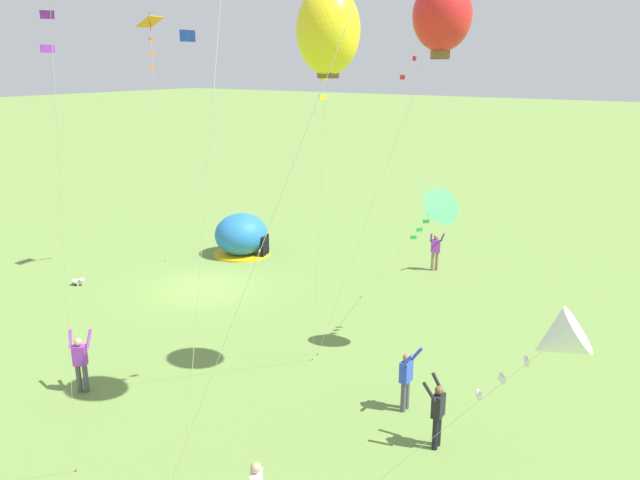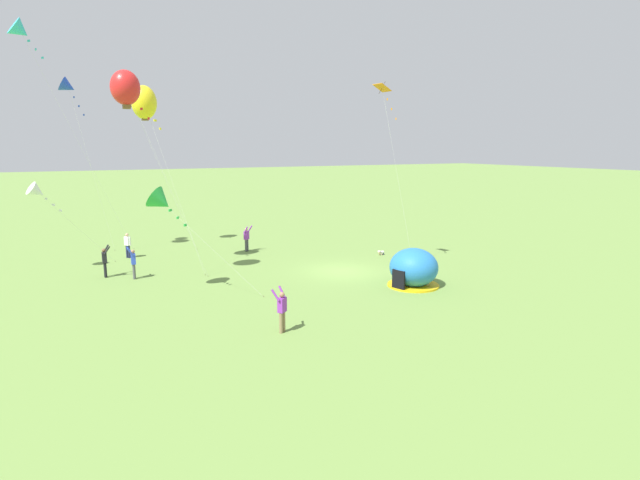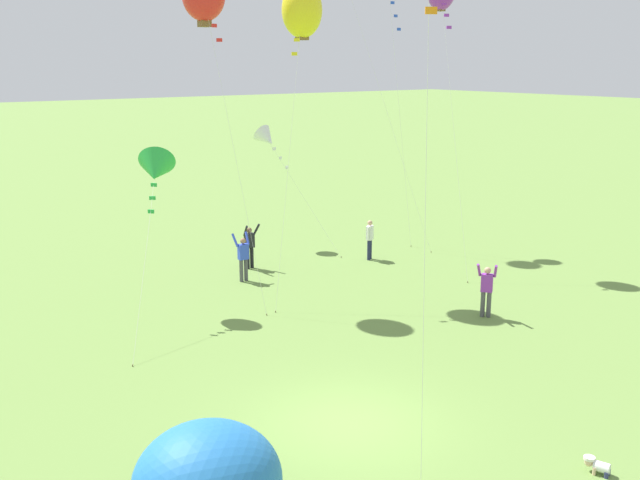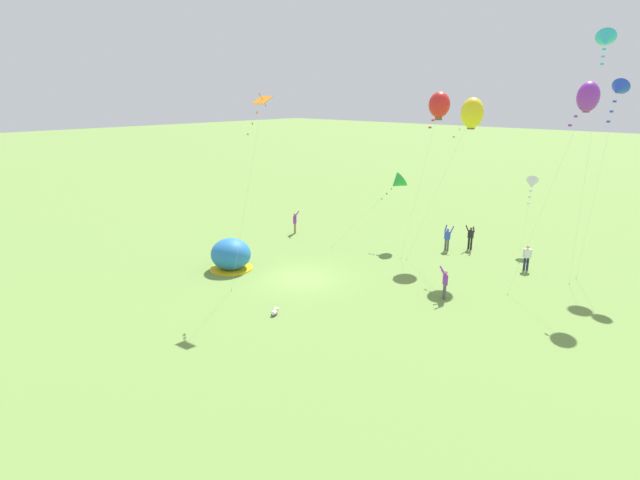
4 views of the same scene
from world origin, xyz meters
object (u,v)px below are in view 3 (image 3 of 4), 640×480
object	(u,v)px
person_far_back	(243,256)
kite_white	(267,138)
person_center_field	(487,288)
person_near_tent	(370,238)
kite_green	(155,170)
toddler_crawling	(597,465)
person_flying_kite	(250,245)
kite_yellow	(302,10)

from	to	relation	value
person_far_back	kite_white	distance (m)	7.27
person_center_field	person_far_back	bearing A→B (deg)	117.71
person_near_tent	kite_green	bearing A→B (deg)	-175.82
toddler_crawling	person_center_field	world-z (taller)	person_center_field
toddler_crawling	kite_green	xyz separation A→B (m)	(-2.73, 15.24, 4.63)
person_far_back	kite_white	world-z (taller)	kite_white
person_flying_kite	kite_yellow	xyz separation A→B (m)	(0.68, -2.85, 9.07)
toddler_crawling	person_near_tent	distance (m)	17.53
person_center_field	kite_white	xyz separation A→B (m)	(-0.34, 12.96, 3.91)
toddler_crawling	person_center_field	distance (m)	9.76
toddler_crawling	person_near_tent	bearing A→B (deg)	65.74
person_center_field	kite_white	size ratio (longest dim) A/B	0.34
person_flying_kite	person_center_field	xyz separation A→B (m)	(3.24, -9.79, -0.00)
person_far_back	kite_yellow	bearing A→B (deg)	-37.82
person_far_back	kite_white	xyz separation A→B (m)	(4.05, 4.61, 3.91)
person_flying_kite	toddler_crawling	bearing A→B (deg)	-97.43
person_center_field	kite_yellow	world-z (taller)	kite_yellow
person_center_field	kite_white	distance (m)	13.54
person_far_back	kite_green	bearing A→B (deg)	-164.22
person_flying_kite	person_center_field	bearing A→B (deg)	-71.66
kite_yellow	kite_green	size ratio (longest dim) A/B	1.98
person_near_tent	person_center_field	distance (m)	8.15
kite_white	kite_yellow	xyz separation A→B (m)	(-2.22, -6.03, 5.17)
person_center_field	person_far_back	distance (m)	9.44
kite_green	kite_yellow	bearing A→B (deg)	-3.18
person_center_field	kite_white	bearing A→B (deg)	91.49
person_flying_kite	kite_green	distance (m)	6.81
person_far_back	kite_yellow	distance (m)	9.36
person_far_back	person_center_field	bearing A→B (deg)	-62.29
toddler_crawling	kite_green	bearing A→B (deg)	100.17
kite_white	kite_green	world-z (taller)	kite_green
person_flying_kite	kite_white	bearing A→B (deg)	47.53
person_near_tent	kite_green	world-z (taller)	kite_green
toddler_crawling	person_far_back	world-z (taller)	person_far_back
kite_white	kite_yellow	size ratio (longest dim) A/B	0.50
person_near_tent	kite_green	xyz separation A→B (m)	(-9.93, -0.72, 3.84)
kite_green	person_near_tent	bearing A→B (deg)	4.18
person_near_tent	kite_green	distance (m)	10.67
person_flying_kite	kite_white	world-z (taller)	kite_white
toddler_crawling	kite_green	world-z (taller)	kite_green
kite_white	person_near_tent	bearing A→B (deg)	-68.41
toddler_crawling	kite_white	distance (m)	22.10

